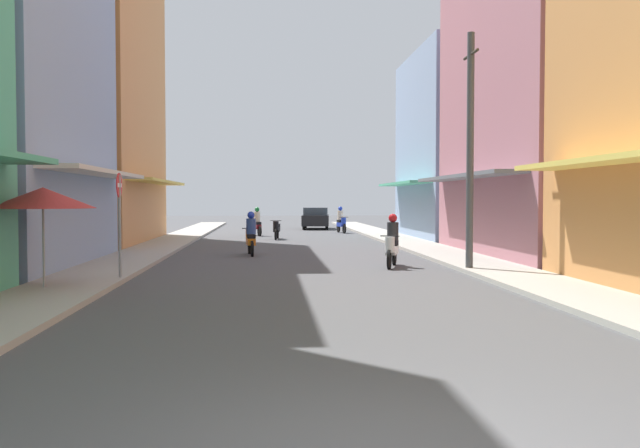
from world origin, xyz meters
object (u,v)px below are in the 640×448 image
object	(u,v)px
motorbike_blue	(341,221)
motorbike_maroon	(256,223)
motorbike_black	(277,229)
utility_pole	(470,150)
motorbike_orange	(251,236)
street_sign_no_entry	(120,211)
motorbike_white	(392,243)
parked_car	(316,218)
vendor_umbrella	(43,198)

from	to	relation	value
motorbike_blue	motorbike_maroon	bearing A→B (deg)	-150.95
motorbike_black	utility_pole	xyz separation A→B (m)	(5.12, -15.54, 2.86)
motorbike_orange	utility_pole	size ratio (longest dim) A/B	0.28
motorbike_maroon	street_sign_no_entry	bearing A→B (deg)	-98.15
motorbike_white	utility_pole	bearing A→B (deg)	-38.56
motorbike_orange	parked_car	xyz separation A→B (m)	(3.84, 21.06, 0.04)
motorbike_orange	utility_pole	xyz separation A→B (m)	(6.17, -6.00, 2.66)
motorbike_black	street_sign_no_entry	world-z (taller)	street_sign_no_entry
street_sign_no_entry	vendor_umbrella	bearing A→B (deg)	-125.20
motorbike_maroon	street_sign_no_entry	world-z (taller)	street_sign_no_entry
motorbike_black	vendor_umbrella	size ratio (longest dim) A/B	0.80
motorbike_white	motorbike_maroon	distance (m)	17.95
parked_car	street_sign_no_entry	distance (m)	29.46
utility_pole	street_sign_no_entry	bearing A→B (deg)	-170.12
parked_car	street_sign_no_entry	xyz separation A→B (m)	(-6.80, -28.65, 0.98)
parked_car	vendor_umbrella	xyz separation A→B (m)	(-8.03, -30.40, 1.30)
utility_pole	motorbike_white	bearing A→B (deg)	141.44
motorbike_maroon	motorbike_blue	xyz separation A→B (m)	(5.00, 2.78, 0.00)
motorbike_blue	parked_car	xyz separation A→B (m)	(-1.14, 5.36, 0.04)
motorbike_maroon	utility_pole	bearing A→B (deg)	-71.87
motorbike_black	motorbike_blue	bearing A→B (deg)	57.48
street_sign_no_entry	motorbike_black	bearing A→B (deg)	76.81
motorbike_white	street_sign_no_entry	xyz separation A→B (m)	(-7.25, -3.09, 1.01)
parked_car	vendor_umbrella	bearing A→B (deg)	-104.81
motorbike_white	vendor_umbrella	size ratio (longest dim) A/B	0.77
motorbike_white	motorbike_maroon	xyz separation A→B (m)	(-4.31, 17.42, 0.00)
motorbike_white	utility_pole	world-z (taller)	utility_pole
motorbike_maroon	motorbike_black	distance (m)	3.55
motorbike_maroon	motorbike_black	bearing A→B (deg)	-72.34
motorbike_blue	parked_car	world-z (taller)	motorbike_blue
motorbike_black	parked_car	size ratio (longest dim) A/B	0.43
parked_car	motorbike_orange	bearing A→B (deg)	-100.33
parked_car	motorbike_black	bearing A→B (deg)	-103.60
motorbike_maroon	vendor_umbrella	xyz separation A→B (m)	(-4.17, -22.26, 1.34)
motorbike_maroon	motorbike_black	world-z (taller)	motorbike_maroon
motorbike_black	motorbike_maroon	bearing A→B (deg)	107.66
utility_pole	vendor_umbrella	bearing A→B (deg)	-162.16
motorbike_black	vendor_umbrella	xyz separation A→B (m)	(-5.25, -18.88, 1.54)
motorbike_white	motorbike_black	world-z (taller)	motorbike_white
motorbike_blue	vendor_umbrella	size ratio (longest dim) A/B	0.79
motorbike_white	motorbike_orange	world-z (taller)	same
motorbike_maroon	vendor_umbrella	distance (m)	22.68
motorbike_orange	motorbike_black	size ratio (longest dim) A/B	1.00
motorbike_orange	motorbike_blue	world-z (taller)	same
motorbike_black	vendor_umbrella	world-z (taller)	vendor_umbrella
parked_car	vendor_umbrella	size ratio (longest dim) A/B	1.87
motorbike_white	motorbike_black	distance (m)	14.41
motorbike_orange	motorbike_blue	distance (m)	16.47
street_sign_no_entry	motorbike_white	bearing A→B (deg)	23.10
motorbike_white	motorbike_blue	bearing A→B (deg)	88.04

